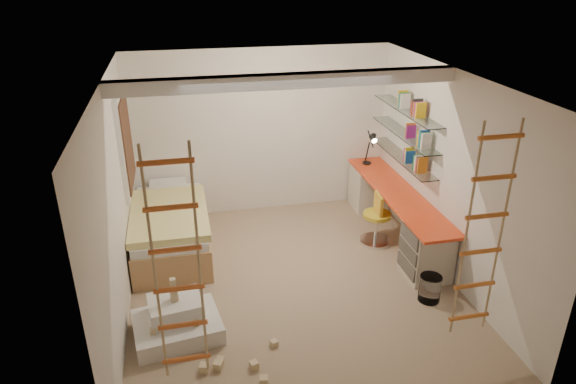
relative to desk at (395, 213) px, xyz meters
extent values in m
plane|color=#937F5F|center=(-1.72, -0.86, -0.40)|extent=(4.50, 4.50, 0.00)
cube|color=white|center=(-1.72, -0.56, 2.12)|extent=(4.00, 0.18, 0.16)
cube|color=white|center=(-3.69, 0.64, 1.15)|extent=(0.06, 1.15, 1.35)
cube|color=#4C2D1E|center=(-3.65, 0.64, 1.15)|extent=(0.02, 1.00, 1.20)
cylinder|color=white|center=(-0.19, -1.54, -0.24)|extent=(0.26, 0.26, 0.33)
cube|color=#EE421C|center=(0.00, -0.03, 0.33)|extent=(0.55, 2.80, 0.04)
cube|color=beige|center=(0.00, 1.07, -0.05)|extent=(0.52, 0.55, 0.71)
cube|color=beige|center=(0.00, -1.03, -0.05)|extent=(0.52, 0.55, 0.71)
cube|color=#4C4742|center=(-0.27, -1.03, 0.21)|extent=(0.02, 0.50, 0.18)
cube|color=#4C4742|center=(-0.27, -1.03, -0.01)|extent=(0.02, 0.50, 0.18)
cube|color=#4C4742|center=(-0.27, -1.03, -0.23)|extent=(0.02, 0.50, 0.18)
cube|color=white|center=(0.15, 0.27, 0.75)|extent=(0.25, 1.80, 0.01)
cube|color=white|center=(0.15, 0.27, 1.10)|extent=(0.25, 1.80, 0.01)
cube|color=white|center=(0.15, 0.27, 1.45)|extent=(0.25, 1.80, 0.01)
cube|color=#AD7F51|center=(-3.20, 0.37, -0.18)|extent=(1.00, 2.00, 0.45)
cube|color=white|center=(-3.20, 0.37, 0.11)|extent=(0.95, 1.95, 0.12)
cube|color=yellow|center=(-3.20, 0.22, 0.22)|extent=(1.02, 1.60, 0.10)
cube|color=white|center=(-3.20, 1.17, 0.23)|extent=(0.55, 0.35, 0.12)
cylinder|color=black|center=(-0.05, 1.12, 0.36)|extent=(0.14, 0.14, 0.02)
cylinder|color=black|center=(-0.05, 1.12, 0.55)|extent=(0.02, 0.15, 0.36)
cylinder|color=black|center=(-0.05, 1.02, 0.80)|extent=(0.02, 0.27, 0.20)
cone|color=black|center=(-0.05, 0.90, 0.85)|extent=(0.12, 0.14, 0.15)
cylinder|color=#FFEABF|center=(-0.05, 0.86, 0.82)|extent=(0.08, 0.04, 0.08)
cylinder|color=gold|center=(-0.32, -0.10, 0.04)|extent=(0.43, 0.43, 0.06)
cube|color=gold|center=(-0.32, -0.11, 0.23)|extent=(0.06, 0.31, 0.29)
cylinder|color=silver|center=(-0.32, -0.10, -0.16)|extent=(0.05, 0.05, 0.40)
cylinder|color=silver|center=(-0.32, -0.10, -0.38)|extent=(0.49, 0.49, 0.05)
cube|color=silver|center=(-3.17, -1.53, -0.30)|extent=(1.01, 0.84, 0.20)
cube|color=silver|center=(-3.17, -1.46, -0.10)|extent=(0.62, 0.53, 0.20)
cube|color=#CCB284|center=(-3.17, -1.46, 0.04)|extent=(0.09, 0.09, 0.08)
cube|color=#CCB284|center=(-3.17, -1.46, 0.12)|extent=(0.08, 0.08, 0.07)
cube|color=#CCB284|center=(-3.17, -1.46, 0.21)|extent=(0.07, 0.07, 0.12)
cube|color=#CCB284|center=(-2.97, -1.68, -0.17)|extent=(0.06, 0.06, 0.06)
cube|color=#CCB284|center=(-2.93, -1.41, -0.17)|extent=(0.06, 0.06, 0.06)
cube|color=#CCB284|center=(-3.41, -1.71, -0.17)|extent=(0.06, 0.06, 0.06)
cube|color=#CCB284|center=(-2.78, -2.15, -0.37)|extent=(0.07, 0.07, 0.07)
cube|color=#CCB284|center=(-2.92, -2.15, -0.37)|extent=(0.07, 0.07, 0.07)
cube|color=#CCB284|center=(-2.37, -2.44, -0.37)|extent=(0.07, 0.07, 0.07)
cube|color=#CCB284|center=(-2.43, -2.22, -0.37)|extent=(0.07, 0.07, 0.07)
cube|color=#CCB284|center=(-2.75, -2.08, -0.37)|extent=(0.07, 0.07, 0.07)
cube|color=#CCB284|center=(-2.17, -1.94, -0.37)|extent=(0.07, 0.07, 0.07)
cube|color=orange|center=(0.15, 0.27, 0.86)|extent=(0.14, 0.58, 0.22)
cube|color=#262626|center=(0.15, 0.27, 1.21)|extent=(0.14, 0.46, 0.22)
cube|color=red|center=(0.15, 0.27, 1.56)|extent=(0.14, 0.64, 0.22)
camera|label=1|loc=(-2.94, -6.17, 3.36)|focal=32.00mm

